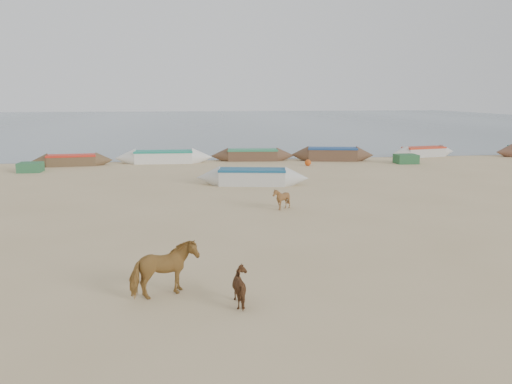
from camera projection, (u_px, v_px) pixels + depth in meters
ground at (273, 246)px, 16.03m from camera, size 140.00×140.00×0.00m
sea at (199, 121)px, 95.75m from camera, size 160.00×160.00×0.00m
cow_adult at (164, 270)px, 11.87m from camera, size 1.75×1.29×1.35m
calf_front at (281, 199)px, 21.04m from camera, size 0.88×0.79×0.94m
calf_right at (244, 287)px, 11.49m from camera, size 1.03×1.07×0.83m
near_canoe at (252, 177)px, 26.90m from camera, size 6.21×2.35×0.88m
waterline_canoes at (210, 157)px, 35.95m from camera, size 56.93×4.72×0.97m
beach_clutter at (289, 159)px, 35.35m from camera, size 46.54×4.60×0.64m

